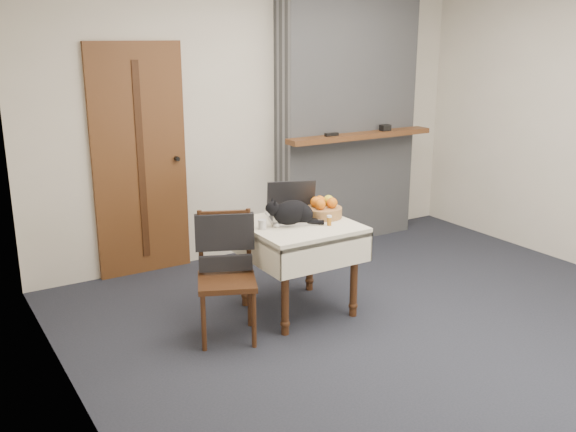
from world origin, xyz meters
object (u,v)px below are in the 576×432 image
(cat, at_px, (292,213))
(cream_jar, at_px, (262,224))
(door, at_px, (140,161))
(side_table, at_px, (299,238))
(laptop, at_px, (294,210))
(chair, at_px, (226,257))
(pill_bottle, at_px, (329,220))
(fruit_basket, at_px, (324,209))

(cat, distance_m, cream_jar, 0.25)
(cat, height_order, cream_jar, cat)
(door, relative_size, side_table, 2.56)
(cream_jar, bearing_deg, cat, -4.73)
(door, xyz_separation_m, cream_jar, (0.40, -1.42, -0.27))
(laptop, bearing_deg, chair, -145.42)
(pill_bottle, relative_size, fruit_basket, 0.27)
(cream_jar, xyz_separation_m, fruit_basket, (0.55, 0.03, 0.03))
(cat, height_order, pill_bottle, cat)
(side_table, distance_m, cream_jar, 0.34)
(laptop, xyz_separation_m, fruit_basket, (0.22, -0.08, -0.01))
(cat, distance_m, chair, 0.62)
(pill_bottle, xyz_separation_m, fruit_basket, (0.09, 0.20, 0.02))
(pill_bottle, bearing_deg, chair, 172.05)
(cream_jar, xyz_separation_m, chair, (-0.33, -0.07, -0.17))
(fruit_basket, bearing_deg, side_table, -171.04)
(pill_bottle, bearing_deg, fruit_basket, 66.45)
(laptop, xyz_separation_m, pill_bottle, (0.13, -0.28, -0.03))
(door, distance_m, cream_jar, 1.50)
(fruit_basket, xyz_separation_m, chair, (-0.88, -0.09, -0.20))
(cream_jar, relative_size, pill_bottle, 0.93)
(side_table, bearing_deg, door, 116.24)
(cat, height_order, fruit_basket, cat)
(laptop, bearing_deg, pill_bottle, -44.99)
(door, height_order, fruit_basket, door)
(cat, xyz_separation_m, chair, (-0.57, -0.05, -0.22))
(laptop, xyz_separation_m, chair, (-0.66, -0.17, -0.20))
(door, distance_m, pill_bottle, 1.84)
(side_table, distance_m, pill_bottle, 0.28)
(cream_jar, distance_m, chair, 0.38)
(door, xyz_separation_m, laptop, (0.74, -1.31, -0.23))
(side_table, height_order, laptop, laptop)
(pill_bottle, height_order, fruit_basket, fruit_basket)
(laptop, bearing_deg, door, 139.26)
(door, height_order, side_table, door)
(cat, xyz_separation_m, fruit_basket, (0.31, 0.05, -0.03))
(door, height_order, chair, door)
(door, height_order, laptop, door)
(cream_jar, relative_size, fruit_basket, 0.25)
(door, bearing_deg, chair, -87.11)
(side_table, bearing_deg, pill_bottle, -45.37)
(fruit_basket, relative_size, chair, 0.31)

